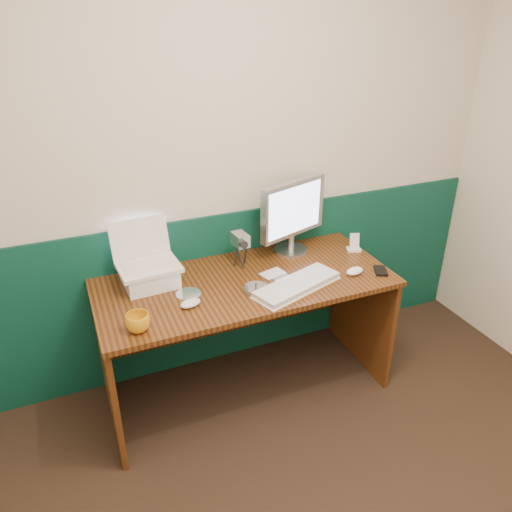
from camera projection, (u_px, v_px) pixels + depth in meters
name	position (u px, v px, depth m)	size (l,w,h in m)	color
back_wall	(220.00, 172.00, 2.77)	(3.50, 0.04, 2.50)	beige
wainscot	(225.00, 289.00, 3.11)	(3.48, 0.02, 1.00)	#073429
desk	(246.00, 337.00, 2.87)	(1.60, 0.70, 0.75)	#341A09
laptop_riser	(150.00, 277.00, 2.64)	(0.27, 0.23, 0.09)	white
laptop	(147.00, 247.00, 2.56)	(0.31, 0.24, 0.26)	white
monitor	(292.00, 216.00, 2.91)	(0.46, 0.13, 0.46)	#B7B8BC
keyboard	(297.00, 286.00, 2.62)	(0.50, 0.17, 0.03)	silver
mouse_right	(355.00, 271.00, 2.75)	(0.11, 0.07, 0.04)	white
mouse_left	(190.00, 303.00, 2.46)	(0.11, 0.07, 0.04)	silver
mug	(138.00, 323.00, 2.27)	(0.11, 0.11, 0.09)	orange
camcorder	(240.00, 250.00, 2.80)	(0.09, 0.13, 0.20)	#B6B6BB
cd_spindle	(256.00, 289.00, 2.59)	(0.13, 0.13, 0.03)	#AEB5BE
cd_loose_a	(188.00, 294.00, 2.58)	(0.13, 0.13, 0.00)	silver
cd_loose_b	(281.00, 277.00, 2.73)	(0.11, 0.11, 0.00)	silver
pen	(295.00, 274.00, 2.76)	(0.01, 0.01, 0.14)	black
papers	(273.00, 273.00, 2.77)	(0.13, 0.09, 0.00)	silver
dock	(354.00, 249.00, 3.02)	(0.08, 0.06, 0.02)	silver
music_player	(354.00, 241.00, 2.99)	(0.06, 0.01, 0.10)	white
pda	(381.00, 271.00, 2.78)	(0.06, 0.11, 0.01)	black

